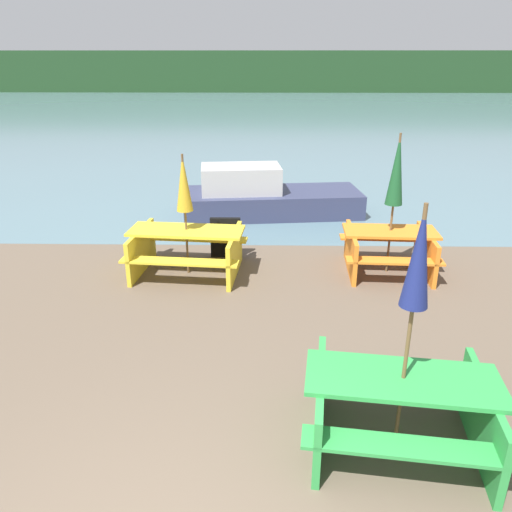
{
  "coord_description": "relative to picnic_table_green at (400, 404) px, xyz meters",
  "views": [
    {
      "loc": [
        0.72,
        -2.15,
        3.46
      ],
      "look_at": [
        0.6,
        4.36,
        0.85
      ],
      "focal_mm": 35.0,
      "sensor_mm": 36.0,
      "label": 1
    }
  ],
  "objects": [
    {
      "name": "umbrella_darkgreen",
      "position": [
        0.84,
        4.14,
        1.3
      ],
      "size": [
        0.28,
        0.28,
        2.35
      ],
      "color": "brown",
      "rests_on": "ground_plane"
    },
    {
      "name": "umbrella_navy",
      "position": [
        0.0,
        0.0,
        1.44
      ],
      "size": [
        0.24,
        0.24,
        2.39
      ],
      "color": "brown",
      "rests_on": "ground_plane"
    },
    {
      "name": "boat",
      "position": [
        -1.28,
        7.47,
        -0.03
      ],
      "size": [
        4.2,
        1.91,
        1.16
      ],
      "rotation": [
        0.0,
        0.0,
        0.11
      ],
      "color": "#333856",
      "rests_on": "water"
    },
    {
      "name": "signboard",
      "position": [
        -1.99,
        4.77,
        -0.08
      ],
      "size": [
        0.55,
        0.08,
        0.75
      ],
      "color": "black",
      "rests_on": "ground_plane"
    },
    {
      "name": "water",
      "position": [
        -1.99,
        30.37,
        -0.46
      ],
      "size": [
        60.0,
        50.0,
        0.0
      ],
      "color": "slate",
      "rests_on": "ground_plane"
    },
    {
      "name": "picnic_table_yellow",
      "position": [
        -2.58,
        4.02,
        0.02
      ],
      "size": [
        2.01,
        1.54,
        0.78
      ],
      "rotation": [
        0.0,
        0.0,
        -0.09
      ],
      "color": "yellow",
      "rests_on": "ground_plane"
    },
    {
      "name": "far_treeline",
      "position": [
        -1.99,
        50.37,
        1.55
      ],
      "size": [
        80.0,
        1.6,
        4.0
      ],
      "color": "#1E3D1E",
      "rests_on": "water"
    },
    {
      "name": "picnic_table_green",
      "position": [
        0.0,
        0.0,
        0.0
      ],
      "size": [
        1.93,
        1.59,
        0.75
      ],
      "rotation": [
        0.0,
        0.0,
        -0.13
      ],
      "color": "green",
      "rests_on": "ground_plane"
    },
    {
      "name": "umbrella_gold",
      "position": [
        -2.58,
        4.02,
        1.1
      ],
      "size": [
        0.27,
        0.27,
        2.04
      ],
      "color": "brown",
      "rests_on": "ground_plane"
    },
    {
      "name": "picnic_table_orange",
      "position": [
        0.84,
        4.14,
        -0.01
      ],
      "size": [
        1.61,
        1.46,
        0.75
      ],
      "rotation": [
        0.0,
        0.0,
        -0.05
      ],
      "color": "orange",
      "rests_on": "ground_plane"
    }
  ]
}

